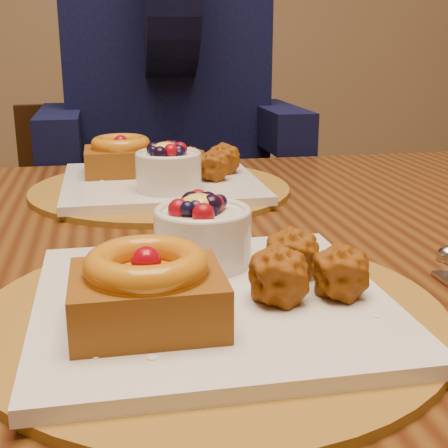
{
  "coord_description": "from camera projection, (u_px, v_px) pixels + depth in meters",
  "views": [
    {
      "loc": [
        -0.09,
        -0.62,
        0.97
      ],
      "look_at": [
        0.01,
        -0.11,
        0.82
      ],
      "focal_mm": 50.0,
      "sensor_mm": 36.0,
      "label": 1
    }
  ],
  "objects": [
    {
      "name": "chair_far",
      "position": [
        116.0,
        266.0,
        1.46
      ],
      "size": [
        0.43,
        0.43,
        0.83
      ],
      "rotation": [
        0.0,
        0.0,
        0.08
      ],
      "color": "black",
      "rests_on": "ground"
    },
    {
      "name": "place_setting_far",
      "position": [
        159.0,
        176.0,
        0.91
      ],
      "size": [
        0.38,
        0.38,
        0.09
      ],
      "color": "brown",
      "rests_on": "dining_table"
    },
    {
      "name": "place_setting_near",
      "position": [
        207.0,
        287.0,
        0.51
      ],
      "size": [
        0.38,
        0.38,
        0.09
      ],
      "color": "brown",
      "rests_on": "dining_table"
    },
    {
      "name": "diner",
      "position": [
        165.0,
        61.0,
        1.36
      ],
      "size": [
        0.53,
        0.51,
        0.87
      ],
      "rotation": [
        0.0,
        0.0,
        0.24
      ],
      "color": "black",
      "rests_on": "ground"
    },
    {
      "name": "dining_table",
      "position": [
        180.0,
        298.0,
        0.74
      ],
      "size": [
        1.6,
        0.9,
        0.76
      ],
      "color": "#38190A",
      "rests_on": "ground"
    }
  ]
}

